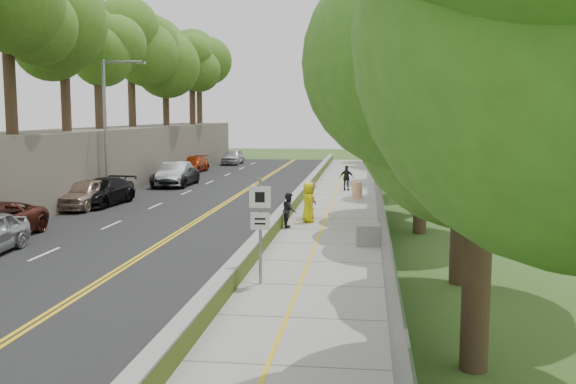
% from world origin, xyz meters
% --- Properties ---
extents(ground, '(140.00, 140.00, 0.00)m').
position_xyz_m(ground, '(0.00, 0.00, 0.00)').
color(ground, '#33511E').
rests_on(ground, ground).
extents(road, '(11.20, 66.00, 0.04)m').
position_xyz_m(road, '(-5.40, 15.00, 0.02)').
color(road, black).
rests_on(road, ground).
extents(sidewalk, '(4.20, 66.00, 0.05)m').
position_xyz_m(sidewalk, '(2.55, 15.00, 0.03)').
color(sidewalk, gray).
rests_on(sidewalk, ground).
extents(jersey_barrier, '(0.42, 66.00, 0.60)m').
position_xyz_m(jersey_barrier, '(0.25, 15.00, 0.30)').
color(jersey_barrier, '#AEE021').
rests_on(jersey_barrier, ground).
extents(rock_embankment, '(5.00, 66.00, 4.00)m').
position_xyz_m(rock_embankment, '(-13.50, 15.00, 2.00)').
color(rock_embankment, '#595147').
rests_on(rock_embankment, ground).
extents(chainlink_fence, '(0.04, 66.00, 2.00)m').
position_xyz_m(chainlink_fence, '(4.65, 15.00, 1.00)').
color(chainlink_fence, slate).
rests_on(chainlink_fence, ground).
extents(trees_embankment, '(6.40, 66.00, 13.00)m').
position_xyz_m(trees_embankment, '(-13.00, 15.00, 10.50)').
color(trees_embankment, '#45741F').
rests_on(trees_embankment, rock_embankment).
extents(trees_fenceside, '(7.00, 66.00, 14.00)m').
position_xyz_m(trees_fenceside, '(7.00, 15.00, 7.00)').
color(trees_fenceside, '#4B8929').
rests_on(trees_fenceside, ground).
extents(streetlight, '(2.52, 0.22, 8.00)m').
position_xyz_m(streetlight, '(-10.46, 14.00, 4.64)').
color(streetlight, gray).
rests_on(streetlight, ground).
extents(signpost, '(0.62, 0.09, 3.10)m').
position_xyz_m(signpost, '(1.05, -3.02, 1.96)').
color(signpost, gray).
rests_on(signpost, sidewalk).
extents(construction_barrel, '(0.59, 0.59, 0.97)m').
position_xyz_m(construction_barrel, '(3.53, 16.32, 0.54)').
color(construction_barrel, orange).
rests_on(construction_barrel, sidewalk).
extents(concrete_block, '(1.23, 0.95, 0.78)m').
position_xyz_m(concrete_block, '(4.30, 3.00, 0.44)').
color(concrete_block, gray).
rests_on(concrete_block, sidewalk).
extents(car_3, '(2.48, 5.14, 1.44)m').
position_xyz_m(car_3, '(-10.14, 12.01, 0.76)').
color(car_3, black).
rests_on(car_3, road).
extents(car_4, '(1.94, 4.60, 1.55)m').
position_xyz_m(car_4, '(-10.60, 10.76, 0.82)').
color(car_4, tan).
rests_on(car_4, road).
extents(car_5, '(2.15, 5.07, 1.63)m').
position_xyz_m(car_5, '(-9.03, 21.63, 0.85)').
color(car_5, silver).
rests_on(car_5, road).
extents(car_6, '(2.38, 5.08, 1.41)m').
position_xyz_m(car_6, '(-9.00, 21.49, 0.74)').
color(car_6, black).
rests_on(car_6, road).
extents(car_7, '(2.08, 4.67, 1.33)m').
position_xyz_m(car_7, '(-10.60, 31.97, 0.71)').
color(car_7, '#9B2E0B').
rests_on(car_7, road).
extents(car_8, '(1.77, 4.36, 1.48)m').
position_xyz_m(car_8, '(-9.00, 40.74, 0.78)').
color(car_8, silver).
rests_on(car_8, road).
extents(painter_0, '(0.86, 1.04, 1.81)m').
position_xyz_m(painter_0, '(1.45, 7.82, 0.96)').
color(painter_0, yellow).
rests_on(painter_0, sidewalk).
extents(painter_1, '(0.62, 0.75, 1.76)m').
position_xyz_m(painter_1, '(1.45, 8.77, 0.93)').
color(painter_1, silver).
rests_on(painter_1, sidewalk).
extents(painter_2, '(0.65, 0.80, 1.52)m').
position_xyz_m(painter_2, '(0.75, 6.39, 0.81)').
color(painter_2, black).
rests_on(painter_2, sidewalk).
extents(painter_3, '(0.92, 1.24, 1.71)m').
position_xyz_m(painter_3, '(1.45, 9.16, 0.90)').
color(painter_3, '#985339').
rests_on(painter_3, sidewalk).
extents(person_far, '(1.00, 0.55, 1.62)m').
position_xyz_m(person_far, '(2.80, 20.31, 0.86)').
color(person_far, black).
rests_on(person_far, sidewalk).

